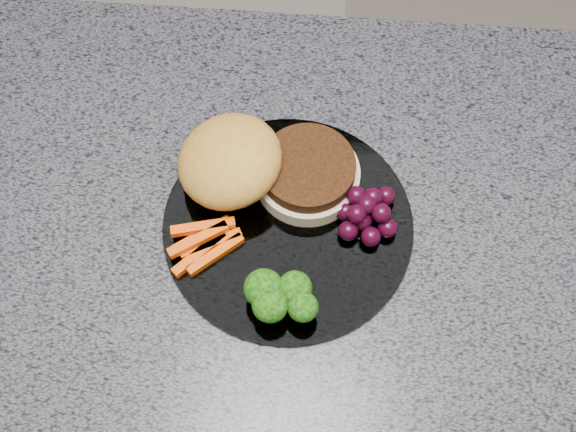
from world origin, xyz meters
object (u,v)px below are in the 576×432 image
object	(u,v)px
island_cabinet	(331,369)
plate	(288,226)
burger	(258,168)
grape_bunch	(368,212)

from	to	relation	value
island_cabinet	plate	size ratio (longest dim) A/B	4.62
island_cabinet	burger	distance (m)	0.52
grape_bunch	plate	bearing A→B (deg)	-171.24
island_cabinet	grape_bunch	size ratio (longest dim) A/B	17.42
grape_bunch	island_cabinet	bearing A→B (deg)	-113.83
island_cabinet	grape_bunch	world-z (taller)	grape_bunch
island_cabinet	burger	world-z (taller)	burger
plate	burger	size ratio (longest dim) A/B	1.28
island_cabinet	plate	xyz separation A→B (m)	(-0.07, 0.02, 0.47)
burger	grape_bunch	bearing A→B (deg)	-25.52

